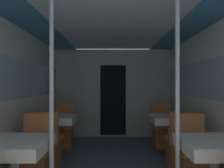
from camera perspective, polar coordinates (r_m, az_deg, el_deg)
wall_left at (r=3.62m, az=-23.48°, el=-2.95°), size 0.05×6.48×2.17m
wall_right at (r=3.64m, az=23.79°, el=-2.93°), size 0.05×6.48×2.17m
ceiling_panel at (r=3.44m, az=0.23°, el=15.19°), size 2.91×6.48×0.07m
bulkhead_far at (r=5.48m, az=0.05°, el=-2.42°), size 2.85×0.09×2.17m
dining_table_left_0 at (r=2.56m, az=-24.34°, el=-15.32°), size 0.68×0.68×0.73m
chair_left_far_0 at (r=3.19m, az=-19.72°, el=-18.69°), size 0.42×0.42×0.90m
support_pole_left_0 at (r=2.35m, az=-15.72°, el=-5.51°), size 0.05×0.05×2.17m
dining_table_left_1 at (r=4.16m, az=-14.45°, el=-9.37°), size 0.68×0.68×0.73m
chair_left_near_1 at (r=3.67m, az=-16.83°, el=-16.16°), size 0.42×0.42×0.90m
chair_left_far_1 at (r=4.79m, az=-12.66°, el=-12.32°), size 0.42×0.42×0.90m
dining_table_right_0 at (r=2.58m, az=24.99°, el=-15.19°), size 0.68×0.68×0.73m
chair_right_far_0 at (r=3.20m, az=20.21°, el=-18.59°), size 0.42×0.42×0.90m
support_pole_right_0 at (r=2.36m, az=16.50°, el=-5.47°), size 0.05×0.05×2.17m
dining_table_right_1 at (r=4.17m, az=14.71°, el=-9.34°), size 0.68×0.68×0.73m
chair_right_near_1 at (r=3.69m, az=17.19°, el=-16.09°), size 0.42×0.42×0.90m
chair_right_far_1 at (r=4.80m, az=12.84°, el=-12.29°), size 0.42×0.42×0.90m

